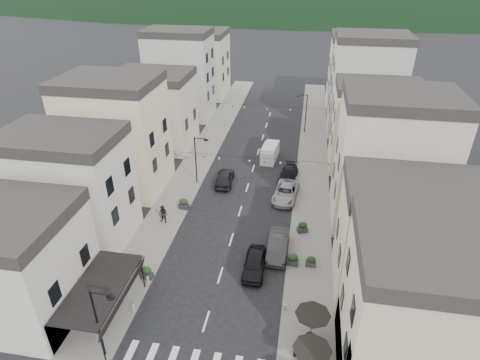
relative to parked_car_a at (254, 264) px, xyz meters
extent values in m
cube|color=slate|center=(-10.30, 19.90, -0.72)|extent=(4.00, 76.00, 0.12)
cube|color=slate|center=(4.70, 19.90, -0.72)|extent=(4.00, 76.00, 0.12)
cube|color=#B7AC91|center=(11.70, -8.10, 4.22)|extent=(10.00, 8.00, 10.00)
cube|color=black|center=(-10.30, -7.10, 2.42)|extent=(3.60, 7.50, 0.15)
cube|color=black|center=(-8.50, -7.10, 1.92)|extent=(0.34, 7.50, 0.99)
cylinder|color=black|center=(-8.60, -10.60, 0.82)|extent=(0.10, 0.10, 3.20)
cylinder|color=black|center=(-8.60, -3.60, 0.82)|extent=(0.10, 0.10, 3.20)
cube|color=beige|center=(-17.30, 1.90, 4.22)|extent=(10.00, 7.00, 10.00)
cube|color=#262323|center=(-17.30, 1.90, 9.72)|extent=(10.20, 7.14, 1.00)
cube|color=beige|center=(-17.30, 11.90, 5.22)|extent=(10.00, 8.00, 12.00)
cube|color=#262323|center=(-17.30, 11.90, 11.72)|extent=(10.20, 8.16, 1.00)
cube|color=#BCA698|center=(-17.30, 23.90, 3.97)|extent=(10.00, 8.00, 9.50)
cube|color=#262323|center=(-17.30, 23.90, 9.22)|extent=(10.20, 8.16, 1.00)
cube|color=#A7A7A2|center=(-17.30, 35.90, 5.72)|extent=(10.00, 7.00, 13.00)
cube|color=#262323|center=(-17.30, 35.90, 12.72)|extent=(10.20, 7.14, 1.00)
cube|color=#B7AC91|center=(-17.30, 47.90, 4.72)|extent=(10.00, 9.00, 11.00)
cube|color=#262323|center=(-17.30, 47.90, 10.72)|extent=(10.20, 9.18, 1.00)
cube|color=#B7AC91|center=(11.70, -0.10, 3.72)|extent=(10.00, 7.00, 9.00)
cube|color=#262323|center=(11.70, -0.10, 8.72)|extent=(10.20, 7.14, 1.00)
cube|color=#BCA698|center=(11.70, 9.90, 5.47)|extent=(10.00, 8.00, 12.50)
cube|color=#262323|center=(11.70, 9.90, 12.22)|extent=(10.20, 8.16, 1.00)
cube|color=beige|center=(11.70, 21.90, 4.22)|extent=(10.00, 7.00, 10.00)
cube|color=#262323|center=(11.70, 21.90, 9.72)|extent=(10.20, 7.14, 1.00)
cube|color=#A7A7A2|center=(11.70, 33.90, 5.97)|extent=(10.00, 8.00, 13.50)
cube|color=#262323|center=(11.70, 33.90, 13.22)|extent=(10.20, 8.16, 1.00)
cube|color=beige|center=(11.70, 45.90, 4.97)|extent=(10.00, 9.00, 11.50)
cube|color=#262323|center=(11.70, 45.90, 11.22)|extent=(10.20, 9.18, 1.00)
cone|color=black|center=(4.90, -9.30, 1.59)|extent=(2.50, 2.50, 0.55)
cylinder|color=black|center=(4.90, -6.50, 0.49)|extent=(0.06, 0.06, 2.30)
cone|color=black|center=(4.90, -6.50, 1.59)|extent=(2.50, 2.50, 0.55)
cylinder|color=black|center=(4.90, -6.50, -0.29)|extent=(0.70, 0.70, 0.04)
cylinder|color=black|center=(-8.90, -10.10, 2.22)|extent=(0.14, 0.14, 6.00)
cylinder|color=black|center=(-8.20, -10.10, 5.12)|extent=(1.40, 0.10, 0.10)
cylinder|color=black|center=(-7.55, -10.10, 4.97)|extent=(0.56, 0.56, 0.08)
cylinder|color=black|center=(-8.90, 13.90, 2.22)|extent=(0.14, 0.14, 6.00)
cylinder|color=black|center=(-8.20, 13.90, 5.12)|extent=(1.40, 0.10, 0.10)
cylinder|color=black|center=(-7.55, 13.90, 4.97)|extent=(0.56, 0.56, 0.08)
cylinder|color=black|center=(3.30, 31.90, 2.22)|extent=(0.14, 0.14, 6.00)
cylinder|color=black|center=(2.60, 31.90, 5.12)|extent=(1.40, 0.10, 0.10)
cylinder|color=black|center=(1.95, 31.90, 4.97)|extent=(0.56, 0.56, 0.08)
cylinder|color=gray|center=(-8.50, -6.10, -0.36)|extent=(0.26, 0.26, 0.60)
cylinder|color=gray|center=(-8.50, -3.10, -0.36)|extent=(0.26, 0.26, 0.60)
cylinder|color=gray|center=(2.90, -4.10, -0.36)|extent=(0.26, 0.26, 0.60)
cylinder|color=black|center=(-2.80, 9.90, 5.22)|extent=(19.00, 0.02, 0.02)
cone|color=beige|center=(-11.51, 9.90, 5.03)|extent=(0.28, 0.28, 0.24)
cone|color=navy|center=(-9.93, 9.90, 4.95)|extent=(0.28, 0.28, 0.24)
cone|color=beige|center=(-8.34, 9.90, 4.87)|extent=(0.28, 0.28, 0.24)
cone|color=navy|center=(-6.76, 9.90, 4.80)|extent=(0.28, 0.28, 0.24)
cone|color=beige|center=(-5.17, 9.90, 4.76)|extent=(0.28, 0.28, 0.24)
cone|color=navy|center=(-3.59, 9.90, 4.73)|extent=(0.28, 0.28, 0.24)
cone|color=beige|center=(-2.01, 9.90, 4.73)|extent=(0.28, 0.28, 0.24)
cone|color=navy|center=(-0.42, 9.90, 4.76)|extent=(0.28, 0.28, 0.24)
cone|color=beige|center=(1.16, 9.90, 4.80)|extent=(0.28, 0.28, 0.24)
cone|color=navy|center=(2.74, 9.90, 4.87)|extent=(0.28, 0.28, 0.24)
cone|color=beige|center=(4.33, 9.90, 4.95)|extent=(0.28, 0.28, 0.24)
cone|color=navy|center=(5.91, 9.90, 5.03)|extent=(0.28, 0.28, 0.24)
cylinder|color=black|center=(-2.80, 25.90, 5.22)|extent=(19.00, 0.02, 0.02)
cone|color=beige|center=(-11.51, 25.90, 5.03)|extent=(0.28, 0.28, 0.24)
cone|color=navy|center=(-9.93, 25.90, 4.95)|extent=(0.28, 0.28, 0.24)
cone|color=beige|center=(-8.34, 25.90, 4.87)|extent=(0.28, 0.28, 0.24)
cone|color=navy|center=(-6.76, 25.90, 4.80)|extent=(0.28, 0.28, 0.24)
cone|color=beige|center=(-5.17, 25.90, 4.76)|extent=(0.28, 0.28, 0.24)
cone|color=navy|center=(-3.59, 25.90, 4.73)|extent=(0.28, 0.28, 0.24)
cone|color=beige|center=(-2.01, 25.90, 4.73)|extent=(0.28, 0.28, 0.24)
cone|color=navy|center=(-0.42, 25.90, 4.76)|extent=(0.28, 0.28, 0.24)
cone|color=beige|center=(1.16, 25.90, 4.80)|extent=(0.28, 0.28, 0.24)
cone|color=navy|center=(2.74, 25.90, 4.87)|extent=(0.28, 0.28, 0.24)
cone|color=beige|center=(4.33, 25.90, 4.95)|extent=(0.28, 0.28, 0.24)
cone|color=navy|center=(5.91, 25.90, 5.03)|extent=(0.28, 0.28, 0.24)
imported|color=black|center=(0.00, 0.00, 0.00)|extent=(1.87, 4.59, 1.56)
imported|color=#2E2E30|center=(1.77, 2.77, 0.04)|extent=(1.82, 5.02, 1.64)
imported|color=#96989E|center=(1.80, 12.33, -0.03)|extent=(3.05, 5.65, 1.51)
imported|color=black|center=(1.80, 16.68, -0.08)|extent=(2.50, 4.99, 1.39)
imported|color=black|center=(-5.60, 14.40, 0.04)|extent=(2.24, 4.93, 1.64)
cube|color=silver|center=(-1.00, 21.88, 0.16)|extent=(2.17, 4.65, 1.88)
cube|color=silver|center=(-1.05, 21.31, 1.15)|extent=(1.99, 3.14, 0.47)
cylinder|color=black|center=(-1.89, 20.25, -0.45)|extent=(0.29, 0.68, 0.66)
cylinder|color=black|center=(-0.40, 20.13, -0.45)|extent=(0.29, 0.68, 0.66)
cylinder|color=black|center=(-1.60, 23.62, -0.45)|extent=(0.29, 0.68, 0.66)
cylinder|color=black|center=(-0.11, 23.50, -0.45)|extent=(0.29, 0.68, 0.66)
imported|color=black|center=(-9.47, -2.30, 0.14)|extent=(0.61, 0.43, 1.60)
imported|color=black|center=(-10.07, 5.37, 0.33)|extent=(1.10, 0.94, 1.98)
cube|color=#2E2E31|center=(-8.80, -2.53, -0.40)|extent=(1.12, 0.74, 0.52)
ellipsoid|color=black|center=(-8.80, -2.53, 0.17)|extent=(0.91, 0.58, 0.66)
cube|color=#28292B|center=(-8.80, 8.22, -0.39)|extent=(1.15, 0.74, 0.54)
ellipsoid|color=black|center=(-8.80, 8.22, 0.20)|extent=(0.95, 0.60, 0.69)
cube|color=#2F3032|center=(4.80, 1.33, -0.43)|extent=(0.93, 0.54, 0.45)
ellipsoid|color=black|center=(4.80, 1.33, 0.07)|extent=(0.80, 0.51, 0.58)
cube|color=#2A2B2D|center=(3.20, 1.23, -0.40)|extent=(1.10, 0.68, 0.52)
ellipsoid|color=black|center=(3.20, 1.23, 0.17)|extent=(0.92, 0.58, 0.67)
cube|color=#313133|center=(3.89, 6.18, -0.41)|extent=(1.13, 0.85, 0.50)
ellipsoid|color=black|center=(3.89, 6.18, 0.15)|extent=(0.89, 0.56, 0.65)
camera|label=1|loc=(3.27, -26.27, 23.26)|focal=30.00mm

